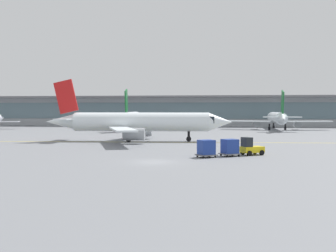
% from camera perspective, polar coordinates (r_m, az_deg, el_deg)
% --- Properties ---
extents(ground_plane, '(400.00, 400.00, 0.00)m').
position_cam_1_polar(ground_plane, '(43.51, -1.86, -4.82)').
color(ground_plane, slate).
extents(taxiway_centreline_stripe, '(109.86, 6.36, 0.01)m').
position_cam_1_polar(taxiway_centreline_stripe, '(69.89, -3.86, -2.15)').
color(taxiway_centreline_stripe, yellow).
rests_on(taxiway_centreline_stripe, ground_plane).
extents(terminal_concourse, '(215.44, 11.00, 9.60)m').
position_cam_1_polar(terminal_concourse, '(137.17, 4.13, 2.06)').
color(terminal_concourse, '#9EA3A8').
rests_on(terminal_concourse, ground_plane).
extents(gate_airplane_1, '(28.46, 30.74, 10.18)m').
position_cam_1_polar(gate_airplane_1, '(112.92, -4.83, 1.07)').
color(gate_airplane_1, silver).
rests_on(gate_airplane_1, ground_plane).
extents(gate_airplane_2, '(27.91, 29.95, 9.94)m').
position_cam_1_polar(gate_airplane_2, '(115.74, 14.31, 1.00)').
color(gate_airplane_2, white).
rests_on(gate_airplane_2, ground_plane).
extents(taxiing_regional_jet, '(31.59, 29.35, 10.47)m').
position_cam_1_polar(taxiing_regional_jet, '(71.74, -3.89, 0.47)').
color(taxiing_regional_jet, white).
rests_on(taxiing_regional_jet, ground_plane).
extents(baggage_tug, '(2.95, 2.56, 2.10)m').
position_cam_1_polar(baggage_tug, '(50.80, 10.96, -2.83)').
color(baggage_tug, yellow).
rests_on(baggage_tug, ground_plane).
extents(cargo_dolly_lead, '(2.62, 2.44, 1.94)m').
position_cam_1_polar(cargo_dolly_lead, '(49.26, 8.25, -2.78)').
color(cargo_dolly_lead, '#595B60').
rests_on(cargo_dolly_lead, ground_plane).
extents(cargo_dolly_trailing, '(2.62, 2.44, 1.94)m').
position_cam_1_polar(cargo_dolly_trailing, '(47.75, 5.13, -2.93)').
color(cargo_dolly_trailing, '#595B60').
rests_on(cargo_dolly_trailing, ground_plane).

